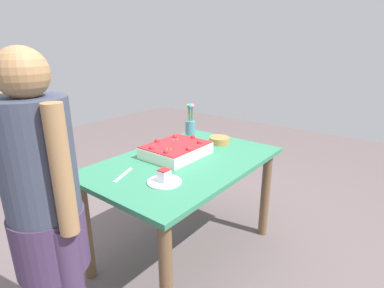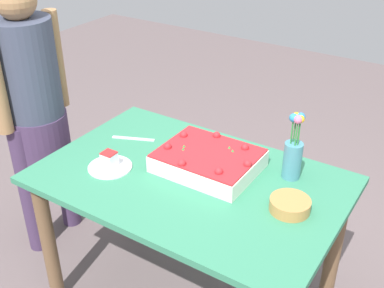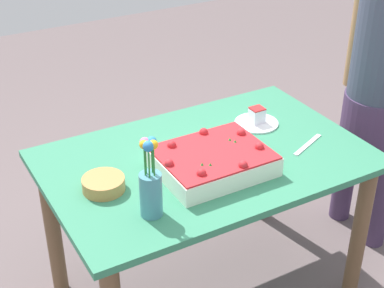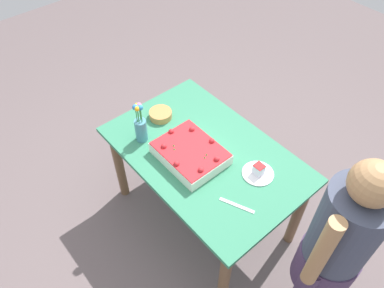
% 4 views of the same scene
% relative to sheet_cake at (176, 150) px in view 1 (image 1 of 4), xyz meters
% --- Properties ---
extents(ground_plane, '(8.00, 8.00, 0.00)m').
position_rel_sheet_cake_xyz_m(ground_plane, '(-0.03, -0.10, -0.79)').
color(ground_plane, '#655757').
extents(dining_table, '(1.31, 0.85, 0.75)m').
position_rel_sheet_cake_xyz_m(dining_table, '(-0.03, -0.10, -0.17)').
color(dining_table, '#347F5C').
rests_on(dining_table, ground_plane).
extents(sheet_cake, '(0.43, 0.34, 0.11)m').
position_rel_sheet_cake_xyz_m(sheet_cake, '(0.00, 0.00, 0.00)').
color(sheet_cake, white).
rests_on(sheet_cake, dining_table).
extents(serving_plate_with_slice, '(0.20, 0.20, 0.08)m').
position_rel_sheet_cake_xyz_m(serving_plate_with_slice, '(-0.37, -0.23, -0.02)').
color(serving_plate_with_slice, white).
rests_on(serving_plate_with_slice, dining_table).
extents(cake_knife, '(0.20, 0.10, 0.00)m').
position_rel_sheet_cake_xyz_m(cake_knife, '(-0.45, 0.03, -0.04)').
color(cake_knife, silver).
rests_on(cake_knife, dining_table).
extents(flower_vase, '(0.08, 0.08, 0.31)m').
position_rel_sheet_cake_xyz_m(flower_vase, '(0.34, 0.14, 0.08)').
color(flower_vase, teal).
rests_on(flower_vase, dining_table).
extents(fruit_bowl, '(0.16, 0.16, 0.05)m').
position_rel_sheet_cake_xyz_m(fruit_bowl, '(0.42, -0.09, -0.02)').
color(fruit_bowl, '#BC8145').
rests_on(fruit_bowl, dining_table).
extents(person_standing, '(0.31, 0.45, 1.49)m').
position_rel_sheet_cake_xyz_m(person_standing, '(-0.99, -0.11, 0.06)').
color(person_standing, '#443151').
rests_on(person_standing, ground_plane).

